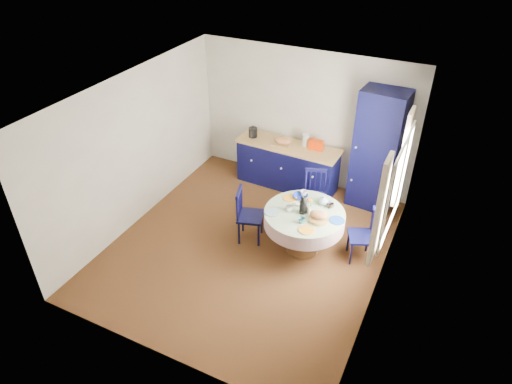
# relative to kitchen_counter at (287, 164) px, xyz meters

# --- Properties ---
(floor) EXTENTS (4.50, 4.50, 0.00)m
(floor) POSITION_rel_kitchen_counter_xyz_m (0.15, -1.90, -0.44)
(floor) COLOR black
(floor) RESTS_ON ground
(ceiling) EXTENTS (4.50, 4.50, 0.00)m
(ceiling) POSITION_rel_kitchen_counter_xyz_m (0.15, -1.90, 2.06)
(ceiling) COLOR white
(ceiling) RESTS_ON wall_back
(wall_back) EXTENTS (4.00, 0.02, 2.50)m
(wall_back) POSITION_rel_kitchen_counter_xyz_m (0.15, 0.35, 0.81)
(wall_back) COLOR silver
(wall_back) RESTS_ON floor
(wall_left) EXTENTS (0.02, 4.50, 2.50)m
(wall_left) POSITION_rel_kitchen_counter_xyz_m (-1.85, -1.90, 0.81)
(wall_left) COLOR silver
(wall_left) RESTS_ON floor
(wall_right) EXTENTS (0.02, 4.50, 2.50)m
(wall_right) POSITION_rel_kitchen_counter_xyz_m (2.15, -1.90, 0.81)
(wall_right) COLOR silver
(wall_right) RESTS_ON floor
(window) EXTENTS (0.10, 1.74, 1.45)m
(window) POSITION_rel_kitchen_counter_xyz_m (2.11, -1.60, 1.08)
(window) COLOR white
(window) RESTS_ON wall_right
(kitchen_counter) EXTENTS (1.92, 0.67, 1.09)m
(kitchen_counter) POSITION_rel_kitchen_counter_xyz_m (0.00, 0.00, 0.00)
(kitchen_counter) COLOR black
(kitchen_counter) RESTS_ON floor
(pantry_cabinet) EXTENTS (0.78, 0.59, 2.11)m
(pantry_cabinet) POSITION_rel_kitchen_counter_xyz_m (1.55, 0.10, 0.61)
(pantry_cabinet) COLOR black
(pantry_cabinet) RESTS_ON floor
(dining_table) EXTENTS (1.20, 1.20, 1.00)m
(dining_table) POSITION_rel_kitchen_counter_xyz_m (0.95, -1.63, 0.16)
(dining_table) COLOR #502E16
(dining_table) RESTS_ON floor
(chair_left) EXTENTS (0.49, 0.50, 0.91)m
(chair_left) POSITION_rel_kitchen_counter_xyz_m (0.05, -1.73, 0.02)
(chair_left) COLOR black
(chair_left) RESTS_ON floor
(chair_far) EXTENTS (0.49, 0.48, 0.88)m
(chair_far) POSITION_rel_kitchen_counter_xyz_m (0.79, -0.75, 0.01)
(chair_far) COLOR black
(chair_far) RESTS_ON floor
(chair_right) EXTENTS (0.49, 0.50, 0.85)m
(chair_right) POSITION_rel_kitchen_counter_xyz_m (1.80, -1.40, -0.01)
(chair_right) COLOR black
(chair_right) RESTS_ON floor
(mug_a) EXTENTS (0.11, 0.11, 0.09)m
(mug_a) POSITION_rel_kitchen_counter_xyz_m (0.71, -1.69, 0.33)
(mug_a) COLOR silver
(mug_a) RESTS_ON dining_table
(mug_b) EXTENTS (0.09, 0.09, 0.09)m
(mug_b) POSITION_rel_kitchen_counter_xyz_m (0.99, -1.88, 0.33)
(mug_b) COLOR #266B6C
(mug_b) RESTS_ON dining_table
(mug_c) EXTENTS (0.11, 0.11, 0.09)m
(mug_c) POSITION_rel_kitchen_counter_xyz_m (1.24, -1.35, 0.33)
(mug_c) COLOR black
(mug_c) RESTS_ON dining_table
(mug_d) EXTENTS (0.10, 0.10, 0.10)m
(mug_d) POSITION_rel_kitchen_counter_xyz_m (0.77, -1.24, 0.33)
(mug_d) COLOR silver
(mug_d) RESTS_ON dining_table
(cobalt_bowl) EXTENTS (0.22, 0.22, 0.05)m
(cobalt_bowl) POSITION_rel_kitchen_counter_xyz_m (0.75, -1.31, 0.31)
(cobalt_bowl) COLOR navy
(cobalt_bowl) RESTS_ON dining_table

